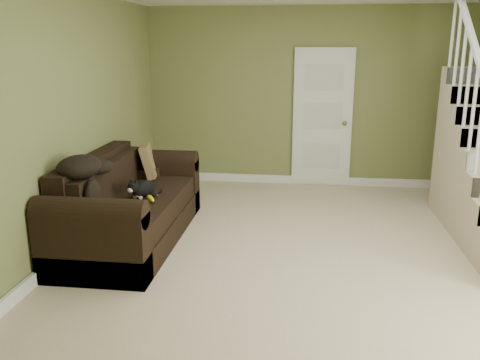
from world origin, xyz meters
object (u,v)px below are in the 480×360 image
(sofa, at_px, (127,209))
(cat, at_px, (143,189))
(side_table, at_px, (143,188))
(banana, at_px, (150,199))

(sofa, bearing_deg, cat, -8.76)
(sofa, height_order, side_table, sofa)
(cat, bearing_deg, side_table, 128.00)
(banana, bearing_deg, side_table, 80.21)
(cat, height_order, banana, cat)
(side_table, relative_size, cat, 1.68)
(side_table, bearing_deg, cat, -71.75)
(sofa, xyz_separation_m, banana, (0.32, -0.16, 0.18))
(side_table, bearing_deg, sofa, -82.32)
(sofa, distance_m, cat, 0.31)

